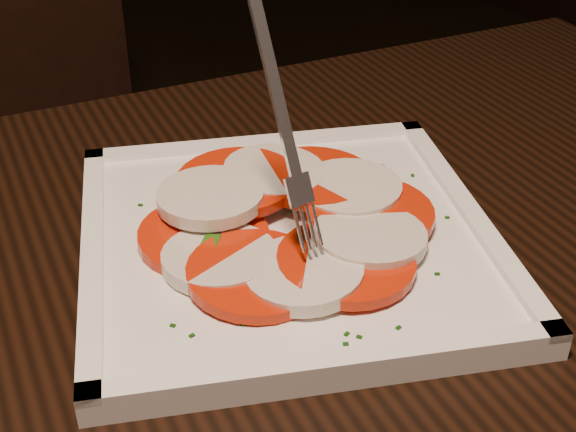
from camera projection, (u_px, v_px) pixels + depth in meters
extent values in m
cube|color=black|center=(232.00, 372.00, 0.51)|extent=(1.29, 0.94, 0.04)
cylinder|color=black|center=(502.00, 300.00, 1.16)|extent=(0.06, 0.06, 0.71)
cube|color=black|center=(59.00, 182.00, 1.26)|extent=(0.44, 0.44, 0.04)
cylinder|color=black|center=(13.00, 411.00, 1.18)|extent=(0.04, 0.04, 0.41)
cylinder|color=black|center=(223.00, 321.00, 1.35)|extent=(0.04, 0.04, 0.41)
cylinder|color=black|center=(131.00, 224.00, 1.60)|extent=(0.04, 0.04, 0.41)
cube|color=white|center=(288.00, 242.00, 0.58)|extent=(0.38, 0.38, 0.01)
cylinder|color=red|center=(204.00, 237.00, 0.57)|extent=(0.09, 0.09, 0.01)
cylinder|color=beige|center=(220.00, 258.00, 0.54)|extent=(0.08, 0.08, 0.01)
cylinder|color=red|center=(257.00, 274.00, 0.53)|extent=(0.09, 0.09, 0.01)
cylinder|color=beige|center=(304.00, 274.00, 0.53)|extent=(0.08, 0.08, 0.02)
cylinder|color=red|center=(346.00, 261.00, 0.54)|extent=(0.09, 0.09, 0.01)
cylinder|color=beige|center=(370.00, 237.00, 0.56)|extent=(0.08, 0.08, 0.01)
cylinder|color=red|center=(370.00, 213.00, 0.58)|extent=(0.09, 0.09, 0.01)
cylinder|color=beige|center=(349.00, 190.00, 0.61)|extent=(0.08, 0.08, 0.01)
cylinder|color=red|center=(315.00, 178.00, 0.62)|extent=(0.09, 0.09, 0.01)
cylinder|color=beige|center=(274.00, 173.00, 0.62)|extent=(0.08, 0.08, 0.02)
cylinder|color=red|center=(237.00, 182.00, 0.61)|extent=(0.09, 0.09, 0.01)
cylinder|color=beige|center=(210.00, 197.00, 0.59)|extent=(0.08, 0.08, 0.01)
cube|color=#21570F|center=(362.00, 230.00, 0.56)|extent=(0.04, 0.02, 0.00)
cube|color=#21570F|center=(206.00, 249.00, 0.54)|extent=(0.03, 0.03, 0.00)
cube|color=#21570F|center=(361.00, 231.00, 0.56)|extent=(0.02, 0.04, 0.00)
cube|color=#21570F|center=(373.00, 224.00, 0.57)|extent=(0.05, 0.02, 0.00)
cube|color=#21570F|center=(317.00, 281.00, 0.51)|extent=(0.04, 0.02, 0.00)
cube|color=#21570F|center=(223.00, 184.00, 0.62)|extent=(0.05, 0.02, 0.00)
cube|color=#21570F|center=(288.00, 194.00, 0.61)|extent=(0.02, 0.04, 0.01)
cube|color=#103C0B|center=(437.00, 274.00, 0.54)|extent=(0.00, 0.00, 0.00)
cube|color=#103C0B|center=(309.00, 155.00, 0.68)|extent=(0.00, 0.00, 0.00)
cube|color=#103C0B|center=(359.00, 337.00, 0.49)|extent=(0.00, 0.00, 0.00)
cube|color=#103C0B|center=(447.00, 218.00, 0.60)|extent=(0.00, 0.00, 0.00)
cube|color=#103C0B|center=(243.00, 324.00, 0.50)|extent=(0.00, 0.00, 0.00)
cube|color=#103C0B|center=(304.00, 154.00, 0.68)|extent=(0.00, 0.00, 0.00)
cube|color=#103C0B|center=(228.00, 171.00, 0.66)|extent=(0.00, 0.00, 0.00)
cube|color=#103C0B|center=(173.00, 326.00, 0.49)|extent=(0.00, 0.00, 0.00)
cube|color=#103C0B|center=(332.00, 166.00, 0.66)|extent=(0.00, 0.00, 0.00)
cube|color=#103C0B|center=(140.00, 205.00, 0.61)|extent=(0.00, 0.00, 0.00)
cube|color=#103C0B|center=(346.00, 168.00, 0.66)|extent=(0.00, 0.00, 0.00)
cube|color=#103C0B|center=(413.00, 175.00, 0.65)|extent=(0.00, 0.00, 0.00)
cube|color=#103C0B|center=(161.00, 190.00, 0.63)|extent=(0.00, 0.00, 0.00)
cube|color=#103C0B|center=(192.00, 336.00, 0.49)|extent=(0.00, 0.00, 0.00)
cube|color=#103C0B|center=(346.00, 344.00, 0.48)|extent=(0.00, 0.00, 0.00)
cube|color=#103C0B|center=(151.00, 262.00, 0.55)|extent=(0.00, 0.00, 0.00)
cube|color=#103C0B|center=(347.00, 334.00, 0.49)|extent=(0.00, 0.00, 0.00)
cube|color=#103C0B|center=(383.00, 166.00, 0.66)|extent=(0.00, 0.00, 0.00)
cube|color=#103C0B|center=(380.00, 189.00, 0.63)|extent=(0.00, 0.00, 0.00)
cube|color=#103C0B|center=(398.00, 328.00, 0.49)|extent=(0.00, 0.00, 0.00)
cube|color=#103C0B|center=(234.00, 164.00, 0.67)|extent=(0.00, 0.00, 0.00)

